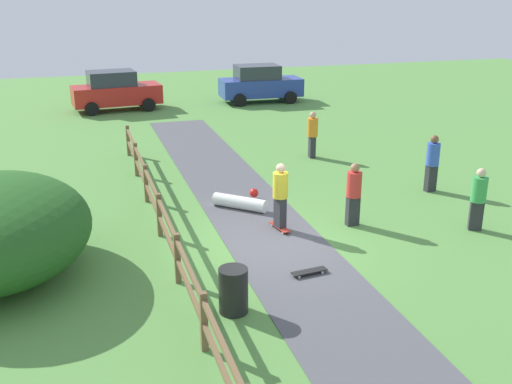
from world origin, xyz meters
name	(u,v)px	position (x,y,z in m)	size (l,w,h in m)	color
ground_plane	(276,243)	(0.00, 0.00, 0.00)	(60.00, 60.00, 0.00)	#568E42
asphalt_path	(276,243)	(0.00, 0.00, 0.01)	(2.40, 28.00, 0.02)	#515156
wooden_fence	(167,230)	(-2.60, 0.00, 0.67)	(0.12, 18.12, 1.10)	brown
trash_bin	(233,290)	(-1.80, -2.78, 0.45)	(0.56, 0.56, 0.90)	black
skater_riding	(280,193)	(0.35, 0.75, 0.99)	(0.44, 0.82, 1.74)	#B23326
skater_fallen	(241,202)	(-0.18, 2.53, 0.20)	(1.44, 1.46, 0.36)	white
skateboard_loose	(309,271)	(0.14, -1.79, 0.09)	(0.82, 0.29, 0.08)	black
bystander_red	(354,192)	(2.26, 0.54, 0.91)	(0.39, 0.39, 1.66)	#2D2D33
bystander_orange	(312,133)	(3.65, 6.80, 0.91)	(0.42, 0.42, 1.66)	#2D2D33
bystander_blue	(432,161)	(5.67, 2.31, 0.95)	(0.43, 0.43, 1.72)	#2D2D33
bystander_green	(478,197)	(5.10, -0.65, 0.89)	(0.51, 0.51, 1.63)	#2D2D33
parked_car_red	(115,91)	(-2.36, 17.47, 0.96)	(4.35, 2.32, 1.92)	red
parked_car_blue	(260,84)	(5.02, 17.47, 0.96)	(4.24, 2.08, 1.92)	#283D99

